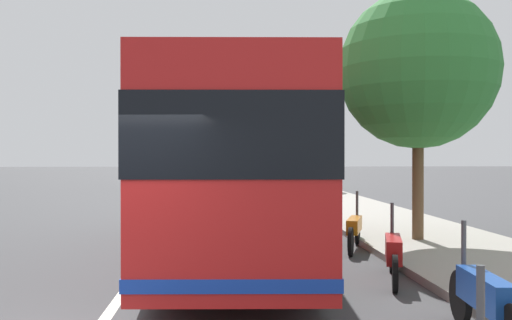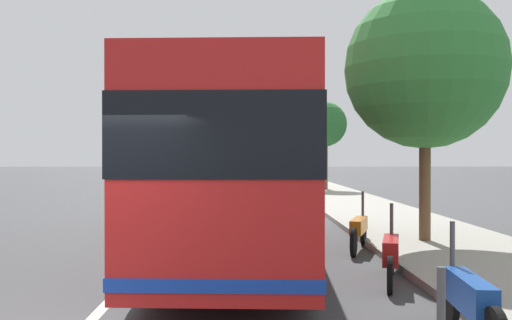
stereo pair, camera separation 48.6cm
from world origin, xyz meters
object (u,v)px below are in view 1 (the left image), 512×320
car_behind_bus (177,171)px  roadside_tree_mid_block (418,70)px  car_ahead_same_lane (158,177)px  roadside_tree_far_block (306,125)px  motorcycle_by_tree (393,253)px  car_side_street (220,172)px  motorcycle_nearest_curb (354,229)px  coach_bus (240,164)px  motorcycle_angled (485,300)px

car_behind_bus → roadside_tree_mid_block: roadside_tree_mid_block is taller
car_ahead_same_lane → roadside_tree_far_block: 10.28m
motorcycle_by_tree → car_behind_bus: 41.80m
motorcycle_by_tree → car_side_street: (37.28, 2.72, 0.29)m
motorcycle_by_tree → motorcycle_nearest_curb: bearing=13.2°
motorcycle_nearest_curb → car_side_street: bearing=23.2°
car_side_street → coach_bus: bearing=-178.0°
coach_bus → motorcycle_nearest_curb: bearing=-69.5°
motorcycle_nearest_curb → coach_bus: bearing=125.8°
motorcycle_angled → roadside_tree_mid_block: roadside_tree_mid_block is taller
coach_bus → motorcycle_by_tree: (-2.37, -2.41, -1.43)m
car_side_street → car_behind_bus: size_ratio=1.01×
motorcycle_angled → car_side_street: 40.52m
roadside_tree_far_block → motorcycle_by_tree: bearing=174.6°
roadside_tree_far_block → coach_bus: bearing=167.9°
motorcycle_nearest_curb → roadside_tree_far_block: bearing=12.6°
motorcycle_nearest_curb → car_behind_bus: car_behind_bus is taller
car_ahead_same_lane → car_behind_bus: (13.25, -0.30, 0.03)m
motorcycle_by_tree → roadside_tree_far_block: size_ratio=0.39×
coach_bus → roadside_tree_far_block: size_ratio=2.03×
roadside_tree_far_block → car_side_street: bearing=21.1°
car_behind_bus → motorcycle_nearest_curb: bearing=12.6°
car_ahead_same_lane → roadside_tree_far_block: roadside_tree_far_block is taller
car_ahead_same_lane → car_behind_bus: 13.25m
car_side_street → car_ahead_same_lane: (-9.24, 4.03, -0.04)m
motorcycle_angled → motorcycle_nearest_curb: bearing=4.4°
coach_bus → motorcycle_by_tree: bearing=-131.4°
coach_bus → roadside_tree_mid_block: (1.36, -4.14, 2.13)m
car_side_street → car_ahead_same_lane: car_side_street is taller
motorcycle_by_tree → roadside_tree_mid_block: (3.74, -1.72, 3.57)m
car_side_street → car_behind_bus: bearing=44.5°
coach_bus → car_ahead_same_lane: coach_bus is taller
car_side_street → car_behind_bus: (4.01, 3.74, -0.01)m
car_side_street → roadside_tree_mid_block: bearing=-170.9°
motorcycle_by_tree → car_side_street: car_side_street is taller
car_behind_bus → roadside_tree_far_block: 19.36m
motorcycle_by_tree → car_behind_bus: bearing=24.1°
motorcycle_by_tree → roadside_tree_far_block: (24.31, -2.29, 3.41)m
motorcycle_by_tree → car_behind_bus: (41.30, 6.46, 0.28)m
car_side_street → roadside_tree_far_block: bearing=-157.4°
motorcycle_angled → roadside_tree_far_block: roadside_tree_far_block is taller
coach_bus → car_side_street: bearing=3.6°
motorcycle_angled → roadside_tree_mid_block: size_ratio=0.39×
coach_bus → car_side_street: 34.93m
motorcycle_by_tree → roadside_tree_far_block: roadside_tree_far_block is taller
car_behind_bus → car_side_street: bearing=45.8°
motorcycle_angled → car_side_street: (40.43, 2.76, 0.27)m
car_behind_bus → roadside_tree_far_block: size_ratio=0.77×
roadside_tree_far_block → roadside_tree_mid_block: bearing=178.4°
car_ahead_same_lane → roadside_tree_mid_block: (-24.31, -8.48, 3.31)m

